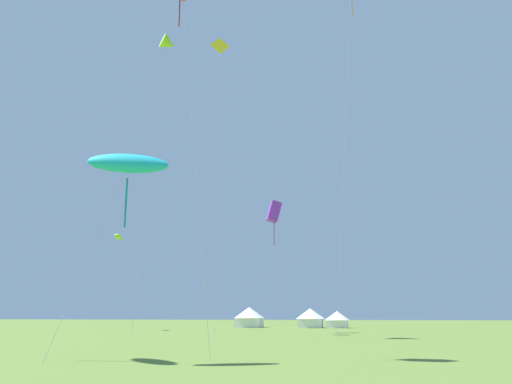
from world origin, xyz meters
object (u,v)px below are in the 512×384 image
object	(u,v)px
kite_yellow_diamond	(219,53)
kite_lime_parafoil	(118,237)
kite_cyan_parafoil	(128,164)
kite_lime_delta	(168,44)
festival_tent_center	(310,317)
kite_purple_box	(274,212)
festival_tent_left	(337,319)
festival_tent_right	(249,316)

from	to	relation	value
kite_yellow_diamond	kite_lime_parafoil	bearing A→B (deg)	139.88
kite_cyan_parafoil	kite_yellow_diamond	xyz separation A→B (m)	(-4.00, 25.20, 19.13)
kite_lime_parafoil	kite_lime_delta	world-z (taller)	kite_lime_delta
kite_cyan_parafoil	kite_lime_parafoil	bearing A→B (deg)	118.36
kite_yellow_diamond	kite_lime_parafoil	world-z (taller)	kite_yellow_diamond
kite_yellow_diamond	festival_tent_center	world-z (taller)	kite_yellow_diamond
kite_purple_box	festival_tent_center	xyz separation A→B (m)	(1.09, 21.94, -11.35)
kite_lime_delta	festival_tent_left	size ratio (longest dim) A/B	8.79
kite_yellow_diamond	kite_lime_parafoil	size ratio (longest dim) A/B	2.43
kite_yellow_diamond	festival_tent_left	distance (m)	42.23
festival_tent_right	festival_tent_left	xyz separation A→B (m)	(13.02, 0.00, -0.33)
kite_lime_parafoil	festival_tent_right	xyz separation A→B (m)	(12.89, 17.60, -9.78)
kite_purple_box	festival_tent_center	size ratio (longest dim) A/B	3.32
festival_tent_right	festival_tent_center	xyz separation A→B (m)	(9.15, 0.00, -0.11)
kite_yellow_diamond	festival_tent_right	world-z (taller)	kite_yellow_diamond
festival_tent_center	festival_tent_left	world-z (taller)	festival_tent_center
kite_lime_parafoil	festival_tent_right	size ratio (longest dim) A/B	2.60
kite_purple_box	kite_cyan_parafoil	bearing A→B (deg)	-88.96
kite_lime_delta	festival_tent_center	bearing A→B (deg)	68.32
kite_cyan_parafoil	festival_tent_right	distance (m)	58.62
kite_cyan_parafoil	festival_tent_center	xyz separation A→B (m)	(0.44, 57.63, -6.38)
kite_lime_parafoil	festival_tent_right	world-z (taller)	kite_lime_parafoil
kite_purple_box	festival_tent_center	distance (m)	24.73
kite_lime_delta	festival_tent_right	size ratio (longest dim) A/B	7.00
festival_tent_right	kite_cyan_parafoil	bearing A→B (deg)	-81.40
kite_purple_box	festival_tent_left	world-z (taller)	kite_purple_box
festival_tent_right	kite_purple_box	bearing A→B (deg)	-69.81
festival_tent_right	festival_tent_center	world-z (taller)	festival_tent_right
kite_cyan_parafoil	kite_yellow_diamond	distance (m)	31.89
festival_tent_center	kite_purple_box	bearing A→B (deg)	-92.84
kite_cyan_parafoil	festival_tent_left	bearing A→B (deg)	85.73
festival_tent_right	festival_tent_left	world-z (taller)	festival_tent_right
kite_purple_box	festival_tent_center	world-z (taller)	kite_purple_box
festival_tent_center	festival_tent_right	bearing A→B (deg)	180.00
kite_yellow_diamond	kite_purple_box	world-z (taller)	kite_yellow_diamond
kite_lime_delta	festival_tent_center	distance (m)	42.76
kite_yellow_diamond	kite_lime_delta	world-z (taller)	kite_lime_delta
kite_yellow_diamond	kite_purple_box	size ratio (longest dim) A/B	2.04
kite_lime_delta	festival_tent_center	world-z (taller)	kite_lime_delta
kite_lime_delta	festival_tent_right	distance (m)	41.17
kite_yellow_diamond	festival_tent_left	world-z (taller)	kite_yellow_diamond
kite_purple_box	festival_tent_left	size ratio (longest dim) A/B	3.88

